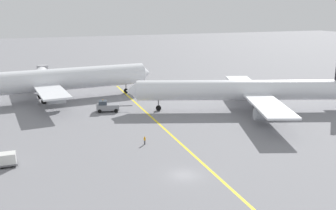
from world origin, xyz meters
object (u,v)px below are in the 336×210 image
object	(u,v)px
gse_container_dolly_flat	(6,159)
jet_bridge	(40,74)
airliner_at_gate_left	(53,80)
pushback_tug	(107,106)
ground_crew_marshaller_foreground	(145,140)
airliner_being_pushed	(246,91)

from	to	relation	value
gse_container_dolly_flat	jet_bridge	size ratio (longest dim) A/B	0.16
airliner_at_gate_left	jet_bridge	world-z (taller)	airliner_at_gate_left
pushback_tug	ground_crew_marshaller_foreground	xyz separation A→B (m)	(1.27, -25.22, -0.47)
gse_container_dolly_flat	jet_bridge	distance (m)	64.61
airliner_at_gate_left	airliner_being_pushed	distance (m)	51.02
airliner_at_gate_left	jet_bridge	bearing A→B (deg)	96.49
airliner_being_pushed	gse_container_dolly_flat	bearing A→B (deg)	-163.62
ground_crew_marshaller_foreground	jet_bridge	world-z (taller)	jet_bridge
gse_container_dolly_flat	ground_crew_marshaller_foreground	bearing A→B (deg)	4.01
pushback_tug	jet_bridge	size ratio (longest dim) A/B	0.44
airliner_being_pushed	ground_crew_marshaller_foreground	bearing A→B (deg)	-155.06
airliner_at_gate_left	jet_bridge	xyz separation A→B (m)	(-2.29, 20.15, -1.30)
pushback_tug	jet_bridge	xyz separation A→B (m)	(-13.21, 37.08, 2.89)
airliner_at_gate_left	airliner_being_pushed	size ratio (longest dim) A/B	1.02
airliner_at_gate_left	ground_crew_marshaller_foreground	size ratio (longest dim) A/B	36.39
pushback_tug	gse_container_dolly_flat	bearing A→B (deg)	-129.36
airliner_at_gate_left	airliner_being_pushed	xyz separation A→B (m)	(42.66, -27.98, -0.57)
airliner_at_gate_left	airliner_being_pushed	bearing A→B (deg)	-33.26
airliner_being_pushed	pushback_tug	size ratio (longest dim) A/B	6.39
airliner_being_pushed	pushback_tug	distance (m)	33.80
ground_crew_marshaller_foreground	jet_bridge	distance (m)	64.05
airliner_being_pushed	airliner_at_gate_left	bearing A→B (deg)	146.74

